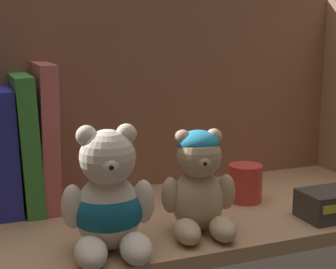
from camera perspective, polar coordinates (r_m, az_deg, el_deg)
name	(u,v)px	position (r cm, az deg, el deg)	size (l,w,h in cm)	color
shelf_board	(149,223)	(77.88, -2.06, -9.54)	(81.68, 29.40, 2.00)	#A87F5B
shelf_back_panel	(117,101)	(88.03, -5.53, 3.62)	(84.08, 1.20, 33.87)	#8B5942
book_7	(2,149)	(82.18, -17.40, -1.53)	(3.50, 13.29, 18.31)	#242998
book_8	(25,141)	(82.27, -15.15, -0.70)	(2.65, 14.42, 20.23)	#378235
book_9	(44,135)	(82.47, -13.23, -0.02)	(2.54, 13.79, 21.78)	#BE5B5B
teddy_bear_larger	(109,203)	(64.79, -6.40, -7.31)	(11.60, 12.34, 15.67)	beige
teddy_bear_smaller	(199,184)	(70.19, 3.36, -5.39)	(10.32, 10.76, 13.90)	tan
pillar_candle	(245,183)	(84.19, 8.34, -5.20)	(5.25, 5.25, 5.83)	#C63833
small_product_box	(329,204)	(79.90, 16.95, -7.20)	(8.14, 6.19, 4.03)	#38332D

